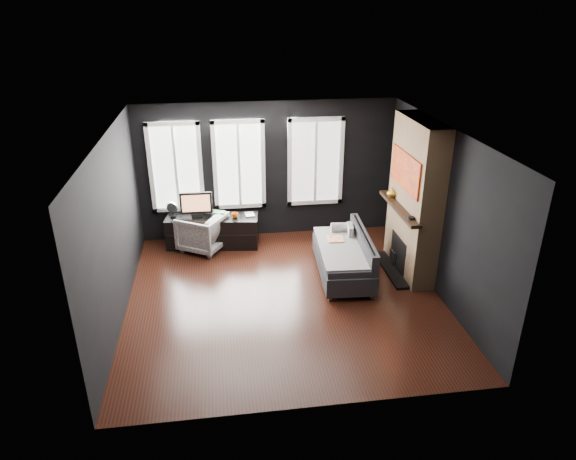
{
  "coord_description": "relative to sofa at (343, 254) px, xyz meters",
  "views": [
    {
      "loc": [
        -0.94,
        -7.1,
        4.43
      ],
      "look_at": [
        0.1,
        0.3,
        1.05
      ],
      "focal_mm": 32.0,
      "sensor_mm": 36.0,
      "label": 1
    }
  ],
  "objects": [
    {
      "name": "book",
      "position": [
        -1.58,
        1.49,
        0.33
      ],
      "size": [
        0.17,
        0.03,
        0.24
      ],
      "primitive_type": "imported",
      "rotation": [
        0.0,
        0.0,
        0.08
      ],
      "color": "#B9AD8D",
      "rests_on": "media_console"
    },
    {
      "name": "floor",
      "position": [
        -1.1,
        -0.59,
        -0.39
      ],
      "size": [
        5.0,
        5.0,
        0.0
      ],
      "primitive_type": "plane",
      "color": "black",
      "rests_on": "ground"
    },
    {
      "name": "windows",
      "position": [
        -1.55,
        1.87,
        1.99
      ],
      "size": [
        4.0,
        0.16,
        1.76
      ],
      "primitive_type": null,
      "color": "white",
      "rests_on": "wall_back"
    },
    {
      "name": "wall_right",
      "position": [
        1.4,
        -0.59,
        0.96
      ],
      "size": [
        0.02,
        5.0,
        2.7
      ],
      "primitive_type": "cube",
      "color": "black",
      "rests_on": "ground"
    },
    {
      "name": "stripe_pillow",
      "position": [
        0.23,
        0.46,
        0.17
      ],
      "size": [
        0.12,
        0.34,
        0.33
      ],
      "primitive_type": "cube",
      "rotation": [
        0.0,
        0.0,
        -0.13
      ],
      "color": "gray",
      "rests_on": "sofa"
    },
    {
      "name": "ceiling",
      "position": [
        -1.1,
        -0.59,
        2.31
      ],
      "size": [
        5.0,
        5.0,
        0.0
      ],
      "primitive_type": "plane",
      "color": "white",
      "rests_on": "ground"
    },
    {
      "name": "mug",
      "position": [
        -1.79,
        1.4,
        0.27
      ],
      "size": [
        0.16,
        0.14,
        0.13
      ],
      "primitive_type": "imported",
      "rotation": [
        0.0,
        0.0,
        -0.39
      ],
      "color": "#CF5C0B",
      "rests_on": "media_console"
    },
    {
      "name": "media_console",
      "position": [
        -2.23,
        1.51,
        -0.09
      ],
      "size": [
        1.81,
        0.76,
        0.6
      ],
      "primitive_type": null,
      "rotation": [
        0.0,
        0.0,
        -0.12
      ],
      "color": "black",
      "rests_on": "floor"
    },
    {
      "name": "monitor",
      "position": [
        -2.51,
        1.58,
        0.48
      ],
      "size": [
        0.62,
        0.14,
        0.55
      ],
      "primitive_type": null,
      "rotation": [
        0.0,
        0.0,
        -0.02
      ],
      "color": "black",
      "rests_on": "media_console"
    },
    {
      "name": "wall_left",
      "position": [
        -3.6,
        -0.59,
        0.96
      ],
      "size": [
        0.02,
        5.0,
        2.7
      ],
      "primitive_type": "cube",
      "color": "black",
      "rests_on": "ground"
    },
    {
      "name": "armchair",
      "position": [
        -2.42,
        1.36,
        0.0
      ],
      "size": [
        1.02,
        1.03,
        0.79
      ],
      "primitive_type": "imported",
      "rotation": [
        0.0,
        0.0,
        -2.11
      ],
      "color": "silver",
      "rests_on": "floor"
    },
    {
      "name": "mantel_vase",
      "position": [
        0.95,
        0.46,
        0.92
      ],
      "size": [
        0.21,
        0.22,
        0.17
      ],
      "primitive_type": "imported",
      "rotation": [
        0.0,
        0.0,
        -0.23
      ],
      "color": "#C0812A",
      "rests_on": "fireplace"
    },
    {
      "name": "sofa",
      "position": [
        0.0,
        0.0,
        0.0
      ],
      "size": [
        1.03,
        1.89,
        0.79
      ],
      "primitive_type": null,
      "rotation": [
        0.0,
        0.0,
        -0.06
      ],
      "color": "black",
      "rests_on": "floor"
    },
    {
      "name": "mantel_clock",
      "position": [
        0.95,
        -0.54,
        0.85
      ],
      "size": [
        0.11,
        0.11,
        0.04
      ],
      "primitive_type": "cylinder",
      "rotation": [
        0.0,
        0.0,
        0.03
      ],
      "color": "black",
      "rests_on": "fireplace"
    },
    {
      "name": "desk_fan",
      "position": [
        -2.96,
        1.6,
        0.36
      ],
      "size": [
        0.3,
        0.3,
        0.31
      ],
      "primitive_type": null,
      "rotation": [
        0.0,
        0.0,
        -0.46
      ],
      "color": "#A1A1A1",
      "rests_on": "media_console"
    },
    {
      "name": "wall_back",
      "position": [
        -1.1,
        1.91,
        0.96
      ],
      "size": [
        5.0,
        0.02,
        2.7
      ],
      "primitive_type": "cube",
      "color": "black",
      "rests_on": "ground"
    },
    {
      "name": "fireplace",
      "position": [
        1.2,
        0.01,
        0.96
      ],
      "size": [
        0.7,
        1.62,
        2.7
      ],
      "primitive_type": null,
      "color": "#93724C",
      "rests_on": "floor"
    },
    {
      "name": "storage_box",
      "position": [
        -2.08,
        1.44,
        0.27
      ],
      "size": [
        0.25,
        0.2,
        0.12
      ],
      "primitive_type": "cube",
      "rotation": [
        0.0,
        0.0,
        -0.27
      ],
      "color": "#317741",
      "rests_on": "media_console"
    }
  ]
}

